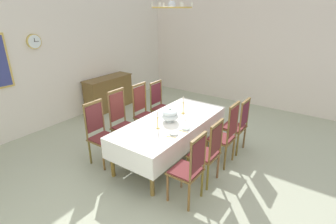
# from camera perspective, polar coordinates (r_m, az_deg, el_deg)

# --- Properties ---
(ground) EXTENTS (7.50, 6.32, 0.04)m
(ground) POSITION_cam_1_polar(r_m,az_deg,el_deg) (5.09, 0.88, -9.77)
(ground) COLOR #AAB198
(back_wall) EXTENTS (7.50, 0.08, 3.36)m
(back_wall) POSITION_cam_1_polar(r_m,az_deg,el_deg) (6.74, -22.64, 12.01)
(back_wall) COLOR silver
(back_wall) RESTS_ON ground
(right_wall) EXTENTS (0.08, 6.32, 3.36)m
(right_wall) POSITION_cam_1_polar(r_m,az_deg,el_deg) (7.82, 17.33, 13.86)
(right_wall) COLOR silver
(right_wall) RESTS_ON ground
(dining_table) EXTENTS (2.43, 1.05, 0.74)m
(dining_table) POSITION_cam_1_polar(r_m,az_deg,el_deg) (4.77, 0.72, -2.69)
(dining_table) COLOR brown
(dining_table) RESTS_ON ground
(tablecloth) EXTENTS (2.45, 1.07, 0.37)m
(tablecloth) POSITION_cam_1_polar(r_m,az_deg,el_deg) (4.78, 0.72, -2.92)
(tablecloth) COLOR white
(tablecloth) RESTS_ON dining_table
(chair_south_a) EXTENTS (0.44, 0.42, 1.11)m
(chair_south_a) POSITION_cam_1_polar(r_m,az_deg,el_deg) (3.73, 4.78, -12.16)
(chair_south_a) COLOR brown
(chair_south_a) RESTS_ON ground
(chair_north_a) EXTENTS (0.44, 0.42, 1.15)m
(chair_north_a) POSITION_cam_1_polar(r_m,az_deg,el_deg) (4.79, -14.76, -4.42)
(chair_north_a) COLOR brown
(chair_north_a) RESTS_ON ground
(chair_south_b) EXTENTS (0.44, 0.42, 1.09)m
(chair_south_b) POSITION_cam_1_polar(r_m,az_deg,el_deg) (4.15, 8.77, -8.54)
(chair_south_b) COLOR brown
(chair_south_b) RESTS_ON ground
(chair_north_b) EXTENTS (0.44, 0.42, 1.23)m
(chair_north_b) POSITION_cam_1_polar(r_m,az_deg,el_deg) (5.12, -10.11, -1.93)
(chair_north_b) COLOR brown
(chair_north_b) RESTS_ON ground
(chair_south_c) EXTENTS (0.44, 0.42, 1.19)m
(chair_south_c) POSITION_cam_1_polar(r_m,az_deg,el_deg) (4.67, 12.56, -4.74)
(chair_south_c) COLOR brown
(chair_south_c) RESTS_ON ground
(chair_north_c) EXTENTS (0.44, 0.42, 1.19)m
(chair_north_c) POSITION_cam_1_polar(r_m,az_deg,el_deg) (5.56, -5.30, 0.20)
(chair_north_c) COLOR brown
(chair_north_c) RESTS_ON ground
(chair_south_d) EXTENTS (0.44, 0.42, 1.09)m
(chair_south_d) POSITION_cam_1_polar(r_m,az_deg,el_deg) (5.18, 15.01, -2.64)
(chair_south_d) COLOR brown
(chair_south_d) RESTS_ON ground
(chair_north_d) EXTENTS (0.44, 0.42, 1.11)m
(chair_north_d) POSITION_cam_1_polar(r_m,az_deg,el_deg) (5.99, -1.70, 1.63)
(chair_north_d) COLOR brown
(chair_north_d) RESTS_ON ground
(soup_tureen) EXTENTS (0.31, 0.31, 0.24)m
(soup_tureen) POSITION_cam_1_polar(r_m,az_deg,el_deg) (4.67, 0.45, -0.73)
(soup_tureen) COLOR white
(soup_tureen) RESTS_ON tablecloth
(candlestick_west) EXTENTS (0.07, 0.07, 0.32)m
(candlestick_west) POSITION_cam_1_polar(r_m,az_deg,el_deg) (4.39, -2.29, -2.16)
(candlestick_west) COLOR gold
(candlestick_west) RESTS_ON tablecloth
(candlestick_east) EXTENTS (0.07, 0.07, 0.35)m
(candlestick_east) POSITION_cam_1_polar(r_m,az_deg,el_deg) (5.01, 3.38, 1.12)
(candlestick_east) COLOR gold
(candlestick_east) RESTS_ON tablecloth
(bowl_near_left) EXTENTS (0.15, 0.15, 0.03)m
(bowl_near_left) POSITION_cam_1_polar(r_m,az_deg,el_deg) (4.23, 1.26, -4.74)
(bowl_near_left) COLOR white
(bowl_near_left) RESTS_ON tablecloth
(bowl_near_right) EXTENTS (0.14, 0.14, 0.03)m
(bowl_near_right) POSITION_cam_1_polar(r_m,az_deg,el_deg) (4.41, 4.01, -3.62)
(bowl_near_right) COLOR white
(bowl_near_right) RESTS_ON tablecloth
(spoon_primary) EXTENTS (0.06, 0.17, 0.01)m
(spoon_primary) POSITION_cam_1_polar(r_m,az_deg,el_deg) (4.16, 0.10, -5.38)
(spoon_primary) COLOR gold
(spoon_primary) RESTS_ON tablecloth
(spoon_secondary) EXTENTS (0.03, 0.18, 0.01)m
(spoon_secondary) POSITION_cam_1_polar(r_m,az_deg,el_deg) (4.35, 3.00, -4.16)
(spoon_secondary) COLOR gold
(spoon_secondary) RESTS_ON tablecloth
(sideboard) EXTENTS (1.44, 0.48, 0.90)m
(sideboard) POSITION_cam_1_polar(r_m,az_deg,el_deg) (7.40, -12.95, 4.10)
(sideboard) COLOR brown
(sideboard) RESTS_ON ground
(mounted_clock) EXTENTS (0.31, 0.06, 0.31)m
(mounted_clock) POSITION_cam_1_polar(r_m,az_deg,el_deg) (6.32, -27.54, 13.66)
(mounted_clock) COLOR #D1B251
(chandelier) EXTENTS (0.65, 0.64, 0.66)m
(chandelier) POSITION_cam_1_polar(r_m,az_deg,el_deg) (4.34, 0.85, 22.28)
(chandelier) COLOR gold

